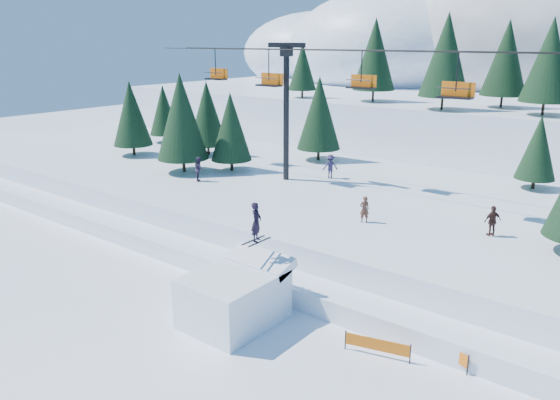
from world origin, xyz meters
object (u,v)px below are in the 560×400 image
Objects in this scene: banner_far at (441,347)px; jump_kicker at (236,295)px; chairlift at (420,100)px; banner_near at (377,345)px.

jump_kicker is at bearing -161.80° from banner_far.
jump_kicker is 0.12× the size of chairlift.
jump_kicker is 7.00m from banner_near.
chairlift is at bearing 83.97° from jump_kicker.
chairlift reaches higher than jump_kicker.
chairlift is at bearing 109.90° from banner_near.
banner_far is (7.37, -12.69, -8.78)m from chairlift.
jump_kicker is 17.64m from chairlift.
banner_far is at bearing 34.46° from banner_near.
chairlift is 16.60× the size of banner_near.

